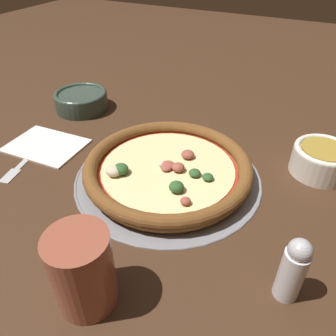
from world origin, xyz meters
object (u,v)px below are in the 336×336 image
object	(u,v)px
bowl_near	(322,159)
napkin	(46,145)
fork	(28,157)
pizza_tray	(168,176)
pepper_shaker	(293,269)
pizza	(168,168)
drinking_cup	(83,271)
bowl_far	(81,100)

from	to	relation	value
bowl_near	napkin	size ratio (longest dim) A/B	0.67
napkin	fork	bearing A→B (deg)	89.41
pizza_tray	bowl_near	xyz separation A→B (m)	(-0.26, -0.15, 0.03)
bowl_near	pepper_shaker	bearing A→B (deg)	88.58
pizza	napkin	xyz separation A→B (m)	(0.30, 0.02, -0.02)
drinking_cup	bowl_far	bearing A→B (deg)	-50.68
drinking_cup	pepper_shaker	xyz separation A→B (m)	(-0.24, -0.12, -0.01)
bowl_near	pizza_tray	bearing A→B (deg)	30.13
fork	pepper_shaker	size ratio (longest dim) A/B	1.88
pizza_tray	drinking_cup	world-z (taller)	drinking_cup
drinking_cup	napkin	world-z (taller)	drinking_cup
napkin	pepper_shaker	world-z (taller)	pepper_shaker
pizza	drinking_cup	bearing A→B (deg)	94.51
bowl_far	fork	xyz separation A→B (m)	(-0.04, 0.24, -0.02)
pizza_tray	napkin	distance (m)	0.30
napkin	bowl_far	bearing A→B (deg)	-76.48
drinking_cup	napkin	size ratio (longest dim) A/B	0.68
pizza	pepper_shaker	size ratio (longest dim) A/B	3.12
bowl_near	pepper_shaker	distance (m)	0.31
drinking_cup	pizza	bearing A→B (deg)	-85.49
drinking_cup	pepper_shaker	world-z (taller)	drinking_cup
pizza	bowl_near	xyz separation A→B (m)	(-0.26, -0.15, 0.01)
pepper_shaker	pizza_tray	bearing A→B (deg)	-31.43
fork	bowl_near	bearing A→B (deg)	99.05
bowl_near	bowl_far	size ratio (longest dim) A/B	0.83
bowl_far	bowl_near	bearing A→B (deg)	178.95
pizza_tray	fork	xyz separation A→B (m)	(0.30, 0.08, -0.00)
bowl_near	drinking_cup	xyz separation A→B (m)	(0.24, 0.44, 0.03)
pizza	bowl_near	distance (m)	0.31
pizza	pepper_shaker	world-z (taller)	pepper_shaker
napkin	fork	size ratio (longest dim) A/B	0.87
fork	pepper_shaker	world-z (taller)	pepper_shaker
pizza	bowl_far	size ratio (longest dim) A/B	2.35
pizza	pizza_tray	bearing A→B (deg)	-102.02
bowl_near	bowl_far	world-z (taller)	bowl_near
bowl_far	pizza_tray	bearing A→B (deg)	154.39
pizza	bowl_near	bearing A→B (deg)	-149.79
napkin	fork	distance (m)	0.05
pizza_tray	fork	world-z (taller)	pizza_tray
pizza_tray	napkin	xyz separation A→B (m)	(0.30, 0.02, 0.00)
bowl_near	pepper_shaker	xyz separation A→B (m)	(0.01, 0.31, 0.02)
pizza_tray	napkin	size ratio (longest dim) A/B	2.14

